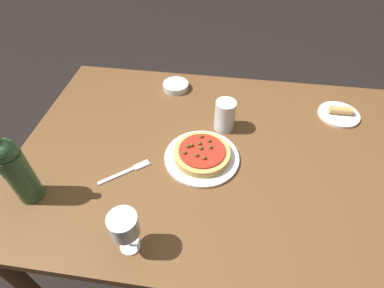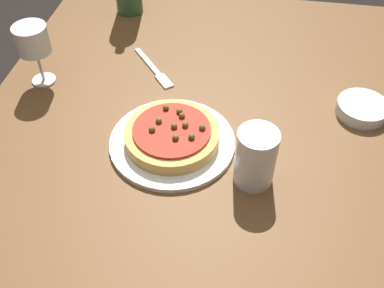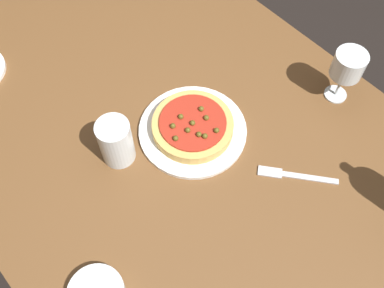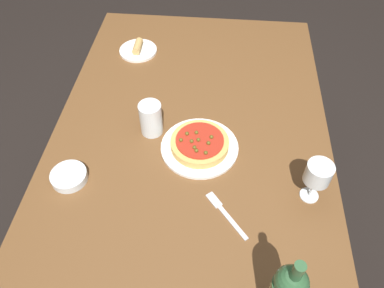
{
  "view_description": "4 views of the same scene",
  "coord_description": "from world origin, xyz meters",
  "views": [
    {
      "loc": [
        0.02,
        0.78,
        1.56
      ],
      "look_at": [
        0.12,
        0.05,
        0.8
      ],
      "focal_mm": 28.0,
      "sensor_mm": 36.0,
      "label": 1
    },
    {
      "loc": [
        -0.59,
        -0.12,
        1.44
      ],
      "look_at": [
        0.04,
        -0.01,
        0.77
      ],
      "focal_mm": 42.0,
      "sensor_mm": 36.0,
      "label": 2
    },
    {
      "loc": [
        0.55,
        -0.37,
        1.7
      ],
      "look_at": [
        0.14,
        -0.01,
        0.78
      ],
      "focal_mm": 42.0,
      "sensor_mm": 36.0,
      "label": 3
    },
    {
      "loc": [
        0.95,
        0.09,
        1.75
      ],
      "look_at": [
        0.12,
        0.02,
        0.78
      ],
      "focal_mm": 35.0,
      "sensor_mm": 36.0,
      "label": 4
    }
  ],
  "objects": [
    {
      "name": "wine_glass",
      "position": [
        0.25,
        0.41,
        0.83
      ],
      "size": [
        0.08,
        0.08,
        0.16
      ],
      "color": "silver",
      "rests_on": "dining_table"
    },
    {
      "name": "pizza",
      "position": [
        0.09,
        0.04,
        0.74
      ],
      "size": [
        0.21,
        0.21,
        0.05
      ],
      "color": "tan",
      "rests_on": "dinner_plate"
    },
    {
      "name": "side_bowl",
      "position": [
        0.26,
        -0.38,
        0.73
      ],
      "size": [
        0.12,
        0.12,
        0.03
      ],
      "color": "silver",
      "rests_on": "dining_table"
    },
    {
      "name": "fork",
      "position": [
        0.34,
        0.14,
        0.72
      ],
      "size": [
        0.16,
        0.14,
        0.0
      ],
      "rotation": [
        0.0,
        0.0,
        -2.46
      ],
      "color": "silver",
      "rests_on": "dining_table"
    },
    {
      "name": "dining_table",
      "position": [
        0.0,
        0.0,
        0.64
      ],
      "size": [
        1.58,
        1.03,
        0.71
      ],
      "color": "brown",
      "rests_on": "ground_plane"
    },
    {
      "name": "ground_plane",
      "position": [
        0.0,
        0.0,
        0.0
      ],
      "size": [
        14.0,
        14.0,
        0.0
      ],
      "primitive_type": "plane",
      "color": "black"
    },
    {
      "name": "side_plate",
      "position": [
        -0.47,
        -0.29,
        0.73
      ],
      "size": [
        0.17,
        0.17,
        0.05
      ],
      "color": "white",
      "rests_on": "dining_table"
    },
    {
      "name": "wine_bottle",
      "position": [
        0.63,
        0.28,
        0.85
      ],
      "size": [
        0.08,
        0.08,
        0.31
      ],
      "color": "#2D5633",
      "rests_on": "dining_table"
    },
    {
      "name": "water_cup",
      "position": [
        0.02,
        -0.14,
        0.78
      ],
      "size": [
        0.08,
        0.08,
        0.13
      ],
      "color": "silver",
      "rests_on": "dining_table"
    },
    {
      "name": "dinner_plate",
      "position": [
        0.09,
        0.04,
        0.72
      ],
      "size": [
        0.28,
        0.28,
        0.01
      ],
      "color": "white",
      "rests_on": "dining_table"
    }
  ]
}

